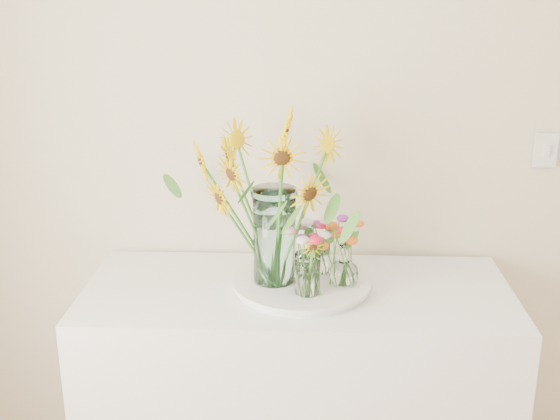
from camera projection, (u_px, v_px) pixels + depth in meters
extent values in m
cube|color=white|center=(297.00, 406.00, 2.44)|extent=(1.40, 0.60, 0.90)
cylinder|color=white|center=(302.00, 285.00, 2.29)|extent=(0.43, 0.43, 0.02)
cylinder|color=#B9F0ED|center=(274.00, 236.00, 2.24)|extent=(0.17, 0.17, 0.32)
cylinder|color=white|center=(308.00, 274.00, 2.17)|extent=(0.10, 0.10, 0.14)
cylinder|color=white|center=(320.00, 257.00, 2.33)|extent=(0.09, 0.09, 0.12)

